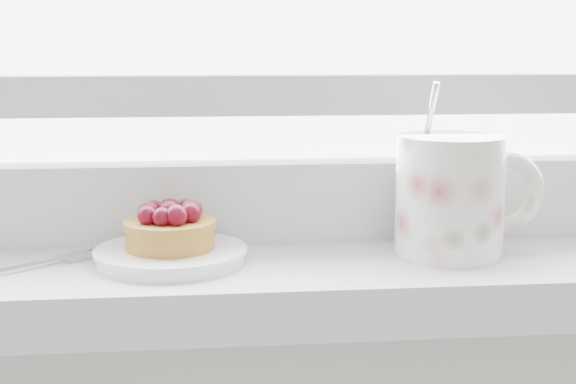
{
  "coord_description": "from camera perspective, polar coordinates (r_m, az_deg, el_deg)",
  "views": [
    {
      "loc": [
        -0.05,
        1.25,
        1.11
      ],
      "look_at": [
        0.02,
        1.88,
        1.0
      ],
      "focal_mm": 50.0,
      "sensor_mm": 36.0,
      "label": 1
    }
  ],
  "objects": [
    {
      "name": "saucer",
      "position": [
        0.66,
        -8.34,
        -4.48
      ],
      "size": [
        0.12,
        0.12,
        0.01
      ],
      "primitive_type": "cylinder",
      "color": "white",
      "rests_on": "windowsill"
    },
    {
      "name": "raspberry_tart",
      "position": [
        0.65,
        -8.38,
        -2.51
      ],
      "size": [
        0.07,
        0.07,
        0.04
      ],
      "color": "#936220",
      "rests_on": "saucer"
    },
    {
      "name": "floral_mug",
      "position": [
        0.68,
        11.7,
        -0.1
      ],
      "size": [
        0.13,
        0.09,
        0.14
      ],
      "color": "silver",
      "rests_on": "windowsill"
    },
    {
      "name": "fork",
      "position": [
        0.67,
        -18.3,
        -5.12
      ],
      "size": [
        0.15,
        0.13,
        0.0
      ],
      "color": "silver",
      "rests_on": "windowsill"
    }
  ]
}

